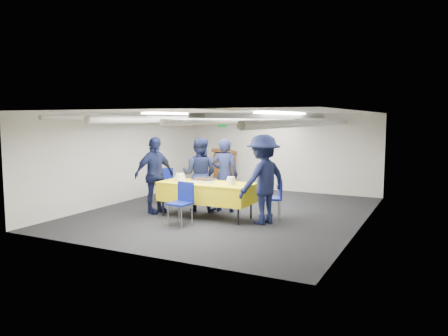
# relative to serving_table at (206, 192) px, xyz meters

# --- Properties ---
(ground) EXTENTS (7.00, 7.00, 0.00)m
(ground) POSITION_rel_serving_table_xyz_m (0.19, 0.67, -0.56)
(ground) COLOR black
(ground) RESTS_ON ground
(room_shell) EXTENTS (6.00, 7.00, 2.30)m
(room_shell) POSITION_rel_serving_table_xyz_m (0.28, 1.08, 1.25)
(room_shell) COLOR silver
(room_shell) RESTS_ON ground
(serving_table) EXTENTS (2.08, 0.90, 0.77)m
(serving_table) POSITION_rel_serving_table_xyz_m (0.00, 0.00, 0.00)
(serving_table) COLOR black
(serving_table) RESTS_ON ground
(sheet_cake) EXTENTS (0.48, 0.37, 0.09)m
(sheet_cake) POSITION_rel_serving_table_xyz_m (-0.07, 0.01, 0.25)
(sheet_cake) COLOR white
(sheet_cake) RESTS_ON serving_table
(plate_stack_left) EXTENTS (0.22, 0.22, 0.17)m
(plate_stack_left) POSITION_rel_serving_table_xyz_m (-0.64, -0.05, 0.29)
(plate_stack_left) COLOR white
(plate_stack_left) RESTS_ON serving_table
(plate_stack_right) EXTENTS (0.20, 0.20, 0.17)m
(plate_stack_right) POSITION_rel_serving_table_xyz_m (0.62, -0.05, 0.29)
(plate_stack_right) COLOR white
(plate_stack_right) RESTS_ON serving_table
(podium) EXTENTS (0.62, 0.53, 1.25)m
(podium) POSITION_rel_serving_table_xyz_m (-1.41, 3.72, 0.05)
(podium) COLOR brown
(podium) RESTS_ON ground
(chair_near) EXTENTS (0.47, 0.47, 0.87)m
(chair_near) POSITION_rel_serving_table_xyz_m (-0.10, -0.82, -0.03)
(chair_near) COLOR gray
(chair_near) RESTS_ON ground
(chair_right) EXTENTS (0.56, 0.56, 0.87)m
(chair_right) POSITION_rel_serving_table_xyz_m (1.41, 0.52, -0.03)
(chair_right) COLOR gray
(chair_right) RESTS_ON ground
(chair_left) EXTENTS (0.59, 0.59, 0.87)m
(chair_left) POSITION_rel_serving_table_xyz_m (-1.81, 1.14, -0.03)
(chair_left) COLOR gray
(chair_left) RESTS_ON ground
(sailor_a) EXTENTS (0.68, 0.50, 1.71)m
(sailor_a) POSITION_rel_serving_table_xyz_m (0.09, 0.72, 0.29)
(sailor_a) COLOR black
(sailor_a) RESTS_ON ground
(sailor_b) EXTENTS (0.96, 0.82, 1.72)m
(sailor_b) POSITION_rel_serving_table_xyz_m (-0.47, 0.52, 0.30)
(sailor_b) COLOR black
(sailor_b) RESTS_ON ground
(sailor_c) EXTENTS (0.75, 1.11, 1.75)m
(sailor_c) POSITION_rel_serving_table_xyz_m (-1.29, -0.12, 0.32)
(sailor_c) COLOR black
(sailor_c) RESTS_ON ground
(sailor_d) EXTENTS (1.11, 1.36, 1.83)m
(sailor_d) POSITION_rel_serving_table_xyz_m (1.32, 0.02, 0.36)
(sailor_d) COLOR black
(sailor_d) RESTS_ON ground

